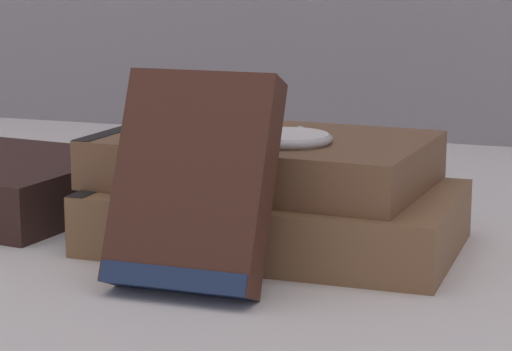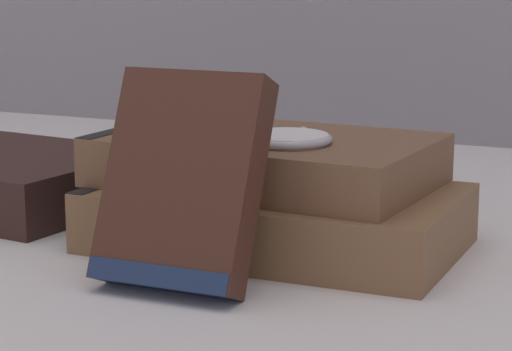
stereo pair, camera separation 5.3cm
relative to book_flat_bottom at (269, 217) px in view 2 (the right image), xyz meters
The scene contains 5 objects.
ground_plane 0.03m from the book_flat_bottom, 58.13° to the right, with size 3.00×3.00×0.00m, color silver.
book_flat_bottom is the anchor object (origin of this frame).
book_flat_top 0.04m from the book_flat_bottom, 135.16° to the left, with size 0.22×0.15×0.03m.
book_leaning_front 0.11m from the book_flat_bottom, 96.43° to the right, with size 0.09×0.07×0.12m.
pocket_watch 0.06m from the book_flat_bottom, 30.78° to the right, with size 0.06×0.06×0.01m.
Camera 2 is at (0.25, -0.59, 0.18)m, focal length 75.00 mm.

